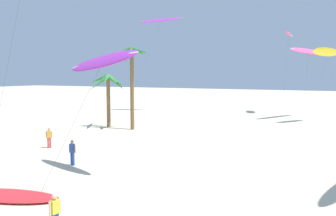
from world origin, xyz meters
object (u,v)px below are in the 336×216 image
(flying_kite_2, at_px, (102,61))
(grounded_kite_0, at_px, (7,195))
(person_foreground_walker, at_px, (49,137))
(flying_kite_4, at_px, (160,20))
(flying_kite_1, at_px, (308,51))
(palm_tree_1, at_px, (132,65))
(palm_tree_0, at_px, (108,85))
(flying_kite_5, at_px, (289,34))
(person_mid_field, at_px, (72,152))
(flying_kite_0, at_px, (326,52))
(person_near_right, at_px, (55,213))

(flying_kite_2, bearing_deg, grounded_kite_0, -103.14)
(person_foreground_walker, bearing_deg, flying_kite_4, 100.72)
(flying_kite_1, bearing_deg, palm_tree_1, -129.96)
(palm_tree_0, distance_m, person_foreground_walker, 12.85)
(flying_kite_2, height_order, flying_kite_5, flying_kite_5)
(flying_kite_4, relative_size, grounded_kite_0, 2.67)
(flying_kite_5, bearing_deg, grounded_kite_0, -98.09)
(palm_tree_0, distance_m, flying_kite_2, 19.38)
(grounded_kite_0, xyz_separation_m, person_mid_field, (-1.44, 6.35, 0.84))
(flying_kite_4, bearing_deg, person_mid_field, -71.34)
(flying_kite_0, bearing_deg, palm_tree_1, -140.56)
(palm_tree_0, height_order, flying_kite_4, flying_kite_4)
(flying_kite_0, relative_size, grounded_kite_0, 1.89)
(person_foreground_walker, bearing_deg, person_mid_field, -31.18)
(palm_tree_0, xyz_separation_m, person_mid_field, (8.45, -15.36, -4.04))
(palm_tree_1, distance_m, grounded_kite_0, 23.49)
(flying_kite_5, xyz_separation_m, person_mid_field, (-8.07, -40.26, -11.60))
(palm_tree_1, height_order, flying_kite_1, flying_kite_1)
(palm_tree_0, distance_m, palm_tree_1, 4.17)
(person_near_right, bearing_deg, palm_tree_1, 116.35)
(grounded_kite_0, xyz_separation_m, person_foreground_walker, (-7.17, 9.82, 0.82))
(person_mid_field, bearing_deg, person_foreground_walker, 148.82)
(flying_kite_1, height_order, person_mid_field, flying_kite_1)
(grounded_kite_0, bearing_deg, flying_kite_2, 76.86)
(person_near_right, bearing_deg, person_foreground_walker, 136.57)
(flying_kite_0, height_order, person_mid_field, flying_kite_0)
(palm_tree_0, xyz_separation_m, person_foreground_walker, (2.72, -11.89, -4.06))
(person_mid_field, bearing_deg, palm_tree_1, 107.97)
(flying_kite_1, height_order, flying_kite_2, flying_kite_1)
(palm_tree_1, bearing_deg, flying_kite_0, 39.44)
(palm_tree_1, bearing_deg, person_near_right, -63.65)
(person_near_right, bearing_deg, palm_tree_0, 122.63)
(flying_kite_1, relative_size, person_near_right, 6.42)
(person_near_right, distance_m, person_mid_field, 10.66)
(palm_tree_0, distance_m, flying_kite_5, 30.82)
(flying_kite_0, xyz_separation_m, flying_kite_1, (-2.55, 3.99, 0.40))
(flying_kite_5, height_order, person_foreground_walker, flying_kite_5)
(palm_tree_0, height_order, person_foreground_walker, palm_tree_0)
(flying_kite_0, bearing_deg, person_foreground_walker, -125.97)
(flying_kite_2, bearing_deg, flying_kite_4, 112.70)
(flying_kite_0, xyz_separation_m, person_near_right, (-7.34, -39.01, -8.11))
(flying_kite_2, bearing_deg, flying_kite_5, 82.68)
(flying_kite_5, height_order, grounded_kite_0, flying_kite_5)
(flying_kite_4, xyz_separation_m, person_near_right, (18.25, -42.50, -14.32))
(flying_kite_1, distance_m, grounded_kite_0, 43.27)
(palm_tree_0, height_order, flying_kite_1, flying_kite_1)
(person_foreground_walker, bearing_deg, palm_tree_0, 102.86)
(grounded_kite_0, bearing_deg, person_near_right, -20.35)
(palm_tree_0, bearing_deg, flying_kite_2, -54.08)
(flying_kite_4, height_order, person_mid_field, flying_kite_4)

